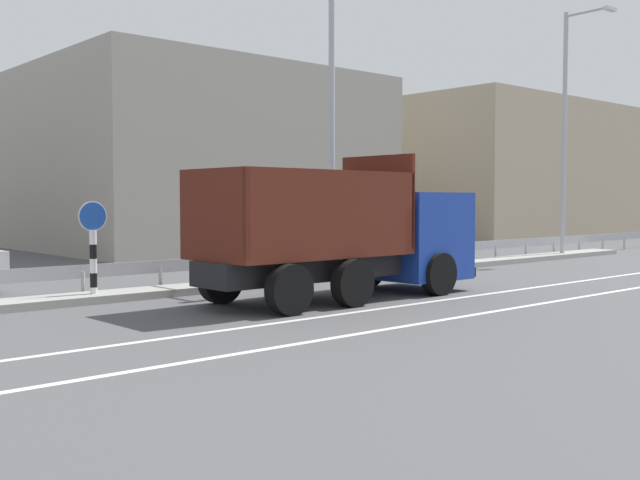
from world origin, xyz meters
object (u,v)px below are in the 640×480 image
at_px(street_lamp_2, 336,116).
at_px(street_lamp_3, 568,124).
at_px(dump_truck, 368,243).
at_px(median_road_sign, 93,250).

relative_size(street_lamp_2, street_lamp_3, 0.87).
height_order(dump_truck, street_lamp_2, street_lamp_2).
bearing_deg(street_lamp_3, median_road_sign, 179.57).
xyz_separation_m(dump_truck, street_lamp_3, (14.43, 3.16, 4.07)).
relative_size(dump_truck, street_lamp_3, 0.76).
xyz_separation_m(street_lamp_2, street_lamp_3, (12.44, -0.12, 0.60)).
bearing_deg(street_lamp_2, street_lamp_3, -0.54).
xyz_separation_m(dump_truck, street_lamp_2, (1.98, 3.28, 3.47)).
bearing_deg(street_lamp_3, street_lamp_2, 179.46).
bearing_deg(street_lamp_2, median_road_sign, 179.74).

